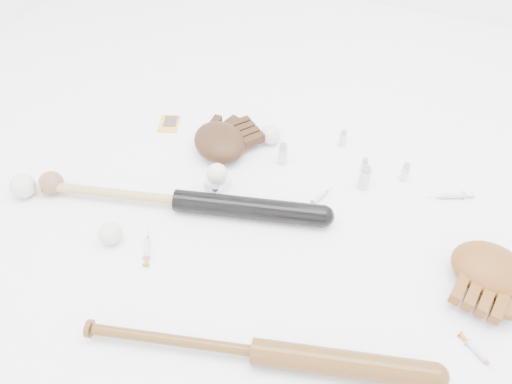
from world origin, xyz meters
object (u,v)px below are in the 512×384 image
at_px(bat_dark, 178,200).
at_px(bat_wood, 255,351).
at_px(pedestal, 218,185).
at_px(glove_dark, 220,141).

height_order(bat_dark, bat_wood, bat_dark).
relative_size(bat_dark, pedestal, 14.90).
height_order(bat_dark, pedestal, bat_dark).
xyz_separation_m(bat_wood, glove_dark, (-0.41, 0.65, 0.01)).
relative_size(bat_wood, pedestal, 14.23).
height_order(bat_dark, glove_dark, glove_dark).
relative_size(bat_dark, glove_dark, 3.87).
bearing_deg(bat_dark, pedestal, 43.69).
distance_m(bat_dark, pedestal, 0.15).
xyz_separation_m(bat_dark, glove_dark, (0.00, 0.29, 0.01)).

